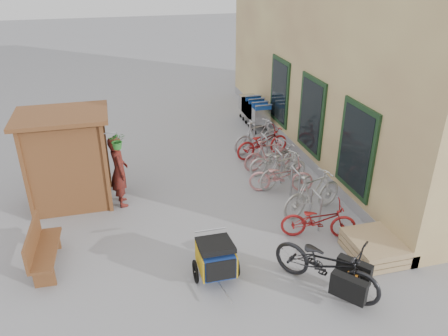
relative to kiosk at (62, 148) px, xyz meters
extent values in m
plane|color=gray|center=(3.28, -2.47, -1.55)|extent=(80.00, 80.00, 0.00)
cube|color=#D6C37B|center=(9.78, 2.03, 1.95)|extent=(6.00, 13.00, 7.00)
cube|color=gray|center=(6.86, 2.03, -1.40)|extent=(0.18, 13.00, 0.30)
cube|color=black|center=(6.75, -1.97, 0.05)|extent=(0.06, 1.50, 2.20)
cube|color=black|center=(6.72, -1.97, 0.05)|extent=(0.02, 1.25, 1.95)
cube|color=black|center=(6.75, 0.53, 0.05)|extent=(0.06, 1.50, 2.20)
cube|color=black|center=(6.72, 0.53, 0.05)|extent=(0.02, 1.25, 1.95)
cube|color=black|center=(6.75, 3.03, 0.05)|extent=(0.06, 1.50, 2.20)
cube|color=black|center=(6.72, 3.03, 0.05)|extent=(0.02, 1.25, 1.95)
cube|color=brown|center=(-0.82, -0.62, -0.40)|extent=(0.09, 0.09, 2.30)
cube|color=brown|center=(0.98, -0.62, -0.40)|extent=(0.09, 0.09, 2.30)
cube|color=brown|center=(-0.82, 0.68, -0.40)|extent=(0.09, 0.09, 2.30)
cube|color=brown|center=(0.98, 0.68, -0.40)|extent=(0.09, 0.09, 2.30)
cube|color=brown|center=(-0.79, 0.03, -0.40)|extent=(0.05, 1.30, 2.30)
cube|color=brown|center=(0.08, -0.59, -0.40)|extent=(1.80, 0.05, 2.30)
cube|color=brown|center=(0.08, 0.65, -0.40)|extent=(1.80, 0.05, 2.30)
cube|color=brown|center=(0.08, 0.03, 0.80)|extent=(2.15, 1.65, 0.10)
cube|color=brown|center=(-0.12, 0.03, -0.65)|extent=(1.30, 1.15, 0.04)
cube|color=brown|center=(-0.12, 0.03, -0.05)|extent=(1.30, 1.15, 0.04)
cylinder|color=#A5A8AD|center=(1.16, -0.62, 0.50)|extent=(0.36, 0.02, 0.02)
imported|color=#287127|center=(1.31, -0.62, 0.30)|extent=(0.38, 0.33, 0.42)
cylinder|color=#A5A8AD|center=(5.58, -2.72, -1.13)|extent=(0.05, 0.05, 0.84)
cylinder|color=#A5A8AD|center=(5.58, -2.22, -1.13)|extent=(0.05, 0.05, 0.84)
cylinder|color=#A5A8AD|center=(5.58, -2.47, -0.71)|extent=(0.05, 0.50, 0.05)
cylinder|color=#A5A8AD|center=(5.58, -1.52, -1.13)|extent=(0.05, 0.05, 0.84)
cylinder|color=#A5A8AD|center=(5.58, -1.02, -1.13)|extent=(0.05, 0.05, 0.84)
cylinder|color=#A5A8AD|center=(5.58, -1.27, -0.71)|extent=(0.05, 0.50, 0.05)
cylinder|color=#A5A8AD|center=(5.58, -0.32, -1.13)|extent=(0.05, 0.05, 0.84)
cylinder|color=#A5A8AD|center=(5.58, 0.18, -1.13)|extent=(0.05, 0.05, 0.84)
cylinder|color=#A5A8AD|center=(5.58, -0.07, -0.71)|extent=(0.05, 0.50, 0.05)
cylinder|color=#A5A8AD|center=(5.58, 0.88, -1.13)|extent=(0.05, 0.05, 0.84)
cylinder|color=#A5A8AD|center=(5.58, 1.38, -1.13)|extent=(0.05, 0.05, 0.84)
cylinder|color=#A5A8AD|center=(5.58, 1.13, -0.71)|extent=(0.05, 0.50, 0.05)
cylinder|color=#A5A8AD|center=(5.58, 2.08, -1.13)|extent=(0.05, 0.05, 0.84)
cylinder|color=#A5A8AD|center=(5.58, 2.58, -1.13)|extent=(0.05, 0.05, 0.84)
cylinder|color=#A5A8AD|center=(5.58, 2.33, -0.71)|extent=(0.05, 0.50, 0.05)
cube|color=tan|center=(6.28, -3.87, -1.48)|extent=(1.00, 1.20, 0.12)
cube|color=tan|center=(6.28, -3.87, -1.34)|extent=(1.00, 1.20, 0.12)
cube|color=tan|center=(6.28, -3.87, -1.20)|extent=(1.00, 1.20, 0.12)
cube|color=brown|center=(-0.32, -2.53, -1.13)|extent=(0.51, 1.52, 0.06)
cube|color=brown|center=(-0.52, -2.53, -0.85)|extent=(0.11, 1.50, 0.50)
cube|color=brown|center=(-0.32, -3.13, -1.35)|extent=(0.40, 0.08, 0.40)
cube|color=brown|center=(-0.32, -1.93, -1.35)|extent=(0.40, 0.08, 0.40)
cube|color=silver|center=(6.28, 3.72, -0.92)|extent=(0.58, 0.90, 0.55)
cube|color=#174398|center=(6.28, 3.26, -0.54)|extent=(0.58, 0.04, 0.19)
cylinder|color=silver|center=(6.28, 3.23, -0.47)|extent=(0.61, 0.04, 0.04)
cylinder|color=black|center=(6.04, 3.35, -1.49)|extent=(0.04, 0.13, 0.13)
cube|color=silver|center=(6.28, 4.09, -0.92)|extent=(0.58, 0.90, 0.55)
cube|color=#174398|center=(6.28, 3.64, -0.54)|extent=(0.58, 0.04, 0.19)
cylinder|color=silver|center=(6.28, 3.60, -0.47)|extent=(0.61, 0.04, 0.04)
cylinder|color=black|center=(6.04, 3.72, -1.49)|extent=(0.04, 0.13, 0.13)
cube|color=silver|center=(6.28, 4.46, -0.92)|extent=(0.58, 0.90, 0.55)
cube|color=#174398|center=(6.28, 4.01, -0.54)|extent=(0.58, 0.04, 0.19)
cylinder|color=silver|center=(6.28, 3.97, -0.47)|extent=(0.61, 0.04, 0.04)
cylinder|color=black|center=(6.04, 4.09, -1.49)|extent=(0.04, 0.13, 0.13)
cube|color=silver|center=(6.28, 4.83, -0.92)|extent=(0.58, 0.90, 0.55)
cube|color=#174398|center=(6.28, 4.38, -0.54)|extent=(0.58, 0.04, 0.19)
cylinder|color=silver|center=(6.28, 4.35, -0.47)|extent=(0.61, 0.04, 0.04)
cylinder|color=black|center=(6.04, 4.46, -1.49)|extent=(0.04, 0.13, 0.13)
cube|color=navy|center=(2.91, -3.70, -1.10)|extent=(0.60, 0.80, 0.47)
cube|color=#C09416|center=(2.59, -3.70, -1.10)|extent=(0.03, 0.80, 0.47)
cube|color=#C09416|center=(3.23, -3.70, -1.10)|extent=(0.03, 0.80, 0.47)
cube|color=black|center=(2.91, -4.12, -1.07)|extent=(0.56, 0.03, 0.43)
cube|color=black|center=(2.91, -3.65, -0.81)|extent=(0.66, 0.76, 0.23)
torus|color=black|center=(2.50, -3.70, -1.34)|extent=(0.06, 0.46, 0.46)
torus|color=black|center=(3.32, -3.70, -1.34)|extent=(0.06, 0.46, 0.46)
cylinder|color=#B7B7BC|center=(2.91, -4.38, -1.34)|extent=(0.03, 0.68, 0.03)
cylinder|color=#B7B7BC|center=(2.91, -3.26, -0.73)|extent=(0.64, 0.03, 0.03)
imported|color=black|center=(4.83, -4.50, -0.99)|extent=(1.91, 2.13, 1.12)
cube|color=black|center=(4.98, -5.09, -1.10)|extent=(0.55, 0.62, 0.45)
cube|color=black|center=(5.31, -4.70, -1.10)|extent=(0.55, 0.62, 0.45)
cube|color=orange|center=(5.14, -4.89, -1.05)|extent=(0.21, 0.22, 0.12)
imported|color=maroon|center=(1.26, -0.34, -0.63)|extent=(0.53, 0.73, 1.84)
imported|color=maroon|center=(5.44, -2.92, -1.11)|extent=(1.76, 1.05, 0.87)
imported|color=#B5B5B1|center=(5.74, -1.95, -1.01)|extent=(1.88, 1.07, 1.09)
imported|color=tan|center=(5.40, -0.73, -1.10)|extent=(1.80, 1.03, 0.90)
imported|color=#B5B5B1|center=(5.57, -0.47, -1.07)|extent=(1.68, 0.94, 0.97)
imported|color=#B5B5B1|center=(5.65, 0.37, -1.12)|extent=(1.74, 0.89, 0.87)
imported|color=tan|center=(5.53, 0.61, -1.09)|extent=(1.59, 0.61, 0.93)
imported|color=maroon|center=(5.66, 1.52, -1.08)|extent=(1.90, 1.01, 0.95)
imported|color=#ABAAAF|center=(5.62, 1.90, -1.02)|extent=(1.83, 1.00, 1.06)
camera|label=1|loc=(1.35, -10.32, 4.19)|focal=35.00mm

